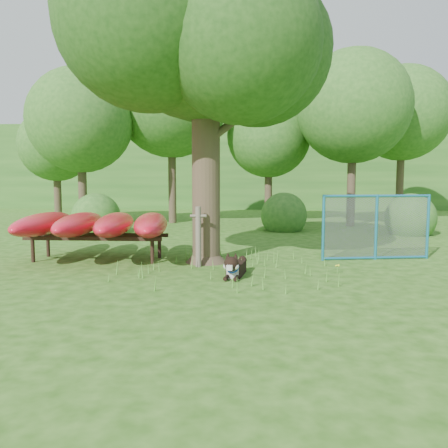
# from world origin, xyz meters

# --- Properties ---
(ground) EXTENTS (80.00, 80.00, 0.00)m
(ground) POSITION_xyz_m (0.00, 0.00, 0.00)
(ground) COLOR #224F0F
(ground) RESTS_ON ground
(oak_tree) EXTENTS (6.16, 5.63, 8.24)m
(oak_tree) POSITION_xyz_m (-0.34, 2.06, 5.50)
(oak_tree) COLOR #3C2F20
(oak_tree) RESTS_ON ground
(wooden_post) EXTENTS (0.37, 0.14, 1.36)m
(wooden_post) POSITION_xyz_m (-0.40, 1.44, 0.72)
(wooden_post) COLOR brown
(wooden_post) RESTS_ON ground
(kayak_rack) EXTENTS (3.87, 3.42, 1.16)m
(kayak_rack) POSITION_xyz_m (-2.97, 2.13, 0.89)
(kayak_rack) COLOR black
(kayak_rack) RESTS_ON ground
(husky_dog) EXTENTS (0.44, 1.23, 0.55)m
(husky_dog) POSITION_xyz_m (0.47, 0.44, 0.20)
(husky_dog) COLOR black
(husky_dog) RESTS_ON ground
(fence_section) EXTENTS (2.72, 0.55, 2.68)m
(fence_section) POSITION_xyz_m (3.85, 2.68, 0.81)
(fence_section) COLOR teal
(fence_section) RESTS_ON ground
(wildflower_clump) EXTENTS (0.09, 0.08, 0.20)m
(wildflower_clump) POSITION_xyz_m (2.60, 0.92, 0.16)
(wildflower_clump) COLOR #549631
(wildflower_clump) RESTS_ON ground
(bg_tree_a) EXTENTS (4.40, 4.40, 6.70)m
(bg_tree_a) POSITION_xyz_m (-6.50, 10.00, 4.48)
(bg_tree_a) COLOR #3C2F20
(bg_tree_a) RESTS_ON ground
(bg_tree_b) EXTENTS (5.20, 5.20, 8.22)m
(bg_tree_b) POSITION_xyz_m (-3.00, 12.00, 5.61)
(bg_tree_b) COLOR #3C2F20
(bg_tree_b) RESTS_ON ground
(bg_tree_c) EXTENTS (4.00, 4.00, 6.12)m
(bg_tree_c) POSITION_xyz_m (1.50, 13.00, 4.11)
(bg_tree_c) COLOR #3C2F20
(bg_tree_c) RESTS_ON ground
(bg_tree_d) EXTENTS (4.80, 4.80, 7.50)m
(bg_tree_d) POSITION_xyz_m (5.00, 11.00, 5.08)
(bg_tree_d) COLOR #3C2F20
(bg_tree_d) RESTS_ON ground
(bg_tree_e) EXTENTS (4.60, 4.60, 7.55)m
(bg_tree_e) POSITION_xyz_m (8.00, 14.00, 5.23)
(bg_tree_e) COLOR #3C2F20
(bg_tree_e) RESTS_ON ground
(bg_tree_f) EXTENTS (3.60, 3.60, 5.55)m
(bg_tree_f) POSITION_xyz_m (-9.00, 13.00, 3.73)
(bg_tree_f) COLOR #3C2F20
(bg_tree_f) RESTS_ON ground
(shrub_left) EXTENTS (1.80, 1.80, 1.80)m
(shrub_left) POSITION_xyz_m (-5.00, 7.50, 0.00)
(shrub_left) COLOR #2A5F1E
(shrub_left) RESTS_ON ground
(shrub_right) EXTENTS (1.80, 1.80, 1.80)m
(shrub_right) POSITION_xyz_m (6.50, 8.00, 0.00)
(shrub_right) COLOR #2A5F1E
(shrub_right) RESTS_ON ground
(shrub_mid) EXTENTS (1.80, 1.80, 1.80)m
(shrub_mid) POSITION_xyz_m (2.00, 9.00, 0.00)
(shrub_mid) COLOR #2A5F1E
(shrub_mid) RESTS_ON ground
(wooded_hillside) EXTENTS (80.00, 12.00, 6.00)m
(wooded_hillside) POSITION_xyz_m (0.00, 28.00, 3.00)
(wooded_hillside) COLOR #2A5F1E
(wooded_hillside) RESTS_ON ground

